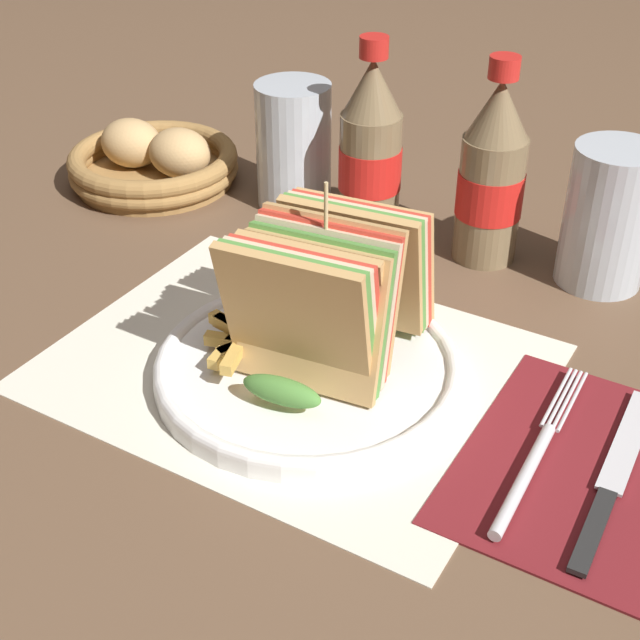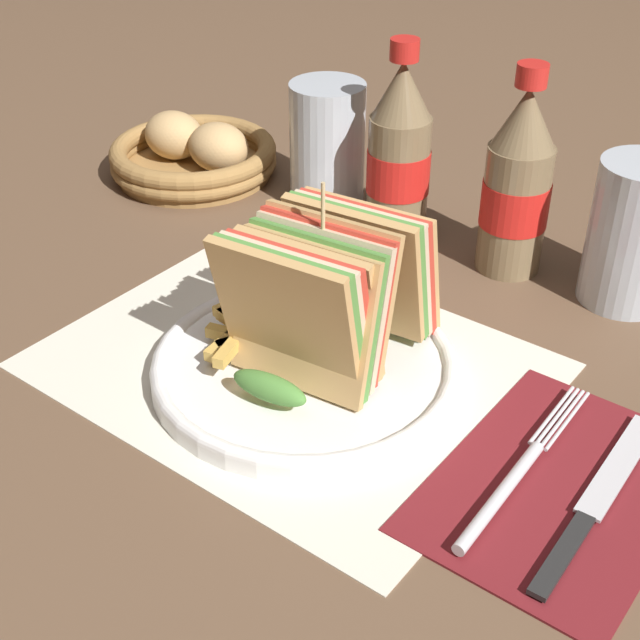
{
  "view_description": "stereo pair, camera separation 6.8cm",
  "coord_description": "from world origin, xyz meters",
  "views": [
    {
      "loc": [
        0.29,
        -0.47,
        0.42
      ],
      "look_at": [
        -0.0,
        0.02,
        0.04
      ],
      "focal_mm": 50.0,
      "sensor_mm": 36.0,
      "label": 1
    },
    {
      "loc": [
        0.34,
        -0.43,
        0.42
      ],
      "look_at": [
        -0.0,
        0.02,
        0.04
      ],
      "focal_mm": 50.0,
      "sensor_mm": 36.0,
      "label": 2
    }
  ],
  "objects": [
    {
      "name": "coke_bottle_near",
      "position": [
        -0.08,
        0.24,
        0.08
      ],
      "size": [
        0.06,
        0.06,
        0.19
      ],
      "color": "#7A6647",
      "rests_on": "ground_plane"
    },
    {
      "name": "bread_basket",
      "position": [
        -0.33,
        0.22,
        0.02
      ],
      "size": [
        0.18,
        0.18,
        0.06
      ],
      "color": "olive",
      "rests_on": "ground_plane"
    },
    {
      "name": "coke_bottle_far",
      "position": [
        0.04,
        0.25,
        0.08
      ],
      "size": [
        0.06,
        0.06,
        0.19
      ],
      "color": "#7A6647",
      "rests_on": "ground_plane"
    },
    {
      "name": "ketchup_blob",
      "position": [
        -0.03,
        0.02,
        0.03
      ],
      "size": [
        0.04,
        0.03,
        0.01
      ],
      "color": "maroon",
      "rests_on": "plate_main"
    },
    {
      "name": "fork",
      "position": [
        0.18,
        -0.01,
        0.01
      ],
      "size": [
        0.02,
        0.19,
        0.01
      ],
      "rotation": [
        0.0,
        0.0,
        0.03
      ],
      "color": "silver",
      "rests_on": "napkin"
    },
    {
      "name": "plate_main",
      "position": [
        -0.0,
        0.0,
        0.01
      ],
      "size": [
        0.24,
        0.24,
        0.02
      ],
      "color": "white",
      "rests_on": "ground_plane"
    },
    {
      "name": "ground_plane",
      "position": [
        0.0,
        0.0,
        0.0
      ],
      "size": [
        4.0,
        4.0,
        0.0
      ],
      "primitive_type": "plane",
      "color": "brown"
    },
    {
      "name": "club_sandwich",
      "position": [
        0.01,
        0.01,
        0.07
      ],
      "size": [
        0.12,
        0.17,
        0.15
      ],
      "color": "tan",
      "rests_on": "plate_main"
    },
    {
      "name": "knife",
      "position": [
        0.23,
        0.01,
        0.01
      ],
      "size": [
        0.02,
        0.19,
        0.0
      ],
      "rotation": [
        0.0,
        0.0,
        0.03
      ],
      "color": "black",
      "rests_on": "napkin"
    },
    {
      "name": "glass_far",
      "position": [
        -0.17,
        0.25,
        0.06
      ],
      "size": [
        0.08,
        0.08,
        0.13
      ],
      "color": "silver",
      "rests_on": "ground_plane"
    },
    {
      "name": "placemat",
      "position": [
        -0.02,
        0.01,
        0.0
      ],
      "size": [
        0.37,
        0.28,
        0.0
      ],
      "color": "silver",
      "rests_on": "ground_plane"
    },
    {
      "name": "fries_pile",
      "position": [
        -0.04,
        -0.01,
        0.03
      ],
      "size": [
        0.09,
        0.11,
        0.02
      ],
      "color": "gold",
      "rests_on": "plate_main"
    },
    {
      "name": "glass_near",
      "position": [
        0.15,
        0.26,
        0.06
      ],
      "size": [
        0.08,
        0.08,
        0.13
      ],
      "color": "silver",
      "rests_on": "ground_plane"
    },
    {
      "name": "napkin",
      "position": [
        0.21,
        0.01,
        0.0
      ],
      "size": [
        0.15,
        0.21,
        0.0
      ],
      "color": "maroon",
      "rests_on": "ground_plane"
    }
  ]
}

